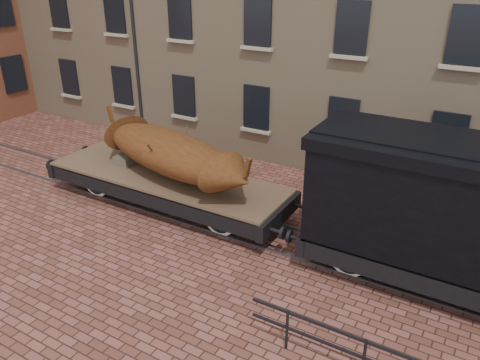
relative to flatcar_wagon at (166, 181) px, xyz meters
The scene contains 5 objects.
ground 3.24m from the flatcar_wagon, ahead, with size 90.00×90.00×0.00m, color brown.
rail_track 3.24m from the flatcar_wagon, ahead, with size 30.00×1.52×0.06m.
flatcar_wagon is the anchor object (origin of this frame).
iron_boat 1.09m from the flatcar_wagon, ahead, with size 6.94×3.35×1.66m.
goods_van 8.52m from the flatcar_wagon, ahead, with size 7.26×2.65×3.76m.
Camera 1 is at (5.90, -10.66, 7.33)m, focal length 35.00 mm.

